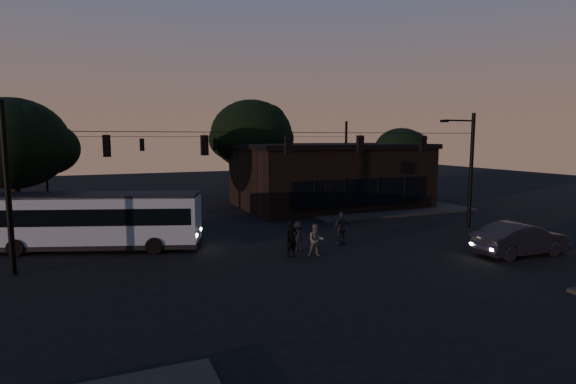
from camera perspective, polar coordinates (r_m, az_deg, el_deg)
name	(u,v)px	position (r m, az deg, el deg)	size (l,w,h in m)	color
ground	(322,265)	(21.31, 4.29, -9.24)	(120.00, 120.00, 0.00)	black
sidewalk_far_right	(371,206)	(39.10, 10.46, -1.79)	(14.00, 10.00, 0.15)	black
sidewalk_far_left	(22,231)	(32.99, -30.72, -4.27)	(14.00, 10.00, 0.15)	black
building	(329,175)	(38.93, 5.26, 2.16)	(15.40, 10.41, 5.40)	black
tree_behind	(252,135)	(42.35, -4.65, 7.27)	(7.60, 7.60, 9.43)	black
tree_right	(401,151)	(45.42, 14.13, 5.09)	(5.20, 5.20, 6.86)	black
tree_left	(13,144)	(31.47, -31.58, 5.26)	(6.40, 6.40, 8.30)	black
signal_rig_near	(288,165)	(24.13, 0.00, 3.41)	(26.24, 0.30, 7.50)	black
signal_rig_far	(215,158)	(39.34, -9.23, 4.33)	(26.24, 0.30, 7.50)	black
bus	(98,218)	(25.84, -22.98, -3.09)	(10.84, 5.89, 2.99)	#8998AF
car	(521,239)	(25.69, 27.45, -5.31)	(1.75, 5.03, 1.66)	black
pedestrian_a	(292,239)	(22.46, 0.46, -5.97)	(0.67, 0.44, 1.83)	black
pedestrian_b	(316,240)	(22.69, 3.56, -6.12)	(0.79, 0.61, 1.62)	#4E4E47
pedestrian_c	(342,228)	(25.17, 6.84, -4.61)	(1.07, 0.45, 1.83)	#252027
pedestrian_d	(298,236)	(23.71, 1.32, -5.64)	(0.99, 0.57, 1.54)	black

